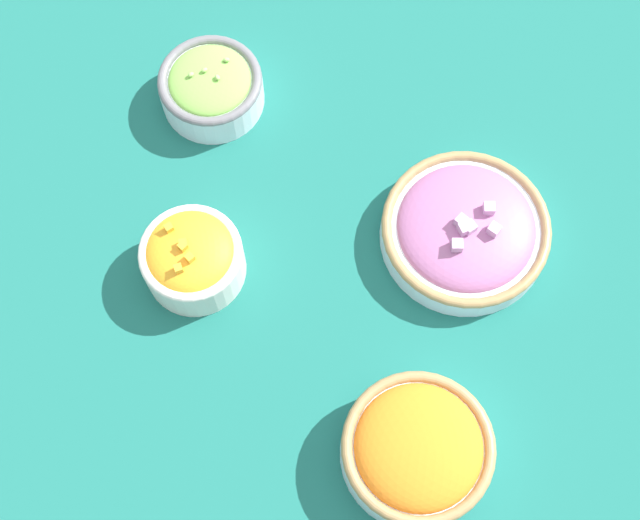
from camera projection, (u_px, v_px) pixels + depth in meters
ground_plane at (320, 269)px, 1.03m from camera, size 3.00×3.00×0.00m
bowl_lettuce at (211, 87)px, 1.08m from camera, size 0.13×0.13×0.06m
bowl_squash at (192, 258)px, 0.99m from camera, size 0.12×0.12×0.08m
bowl_carrots at (417, 449)px, 0.92m from camera, size 0.16×0.16×0.07m
bowl_red_onion at (465, 230)px, 1.02m from camera, size 0.19×0.19×0.06m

